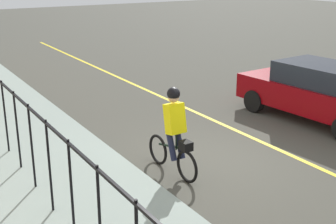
# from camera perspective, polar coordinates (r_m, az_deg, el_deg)

# --- Properties ---
(ground_plane) EXTENTS (80.00, 80.00, 0.00)m
(ground_plane) POSITION_cam_1_polar(r_m,az_deg,el_deg) (10.17, 5.84, -5.90)
(ground_plane) COLOR #43423A
(lane_line_centre) EXTENTS (36.00, 0.12, 0.01)m
(lane_line_centre) POSITION_cam_1_polar(r_m,az_deg,el_deg) (11.15, 12.40, -4.04)
(lane_line_centre) COLOR yellow
(lane_line_centre) RESTS_ON ground
(sidewalk) EXTENTS (40.00, 3.20, 0.15)m
(sidewalk) POSITION_cam_1_polar(r_m,az_deg,el_deg) (8.67, -12.60, -10.09)
(sidewalk) COLOR gray
(sidewalk) RESTS_ON ground
(iron_fence) EXTENTS (15.20, 0.04, 1.60)m
(iron_fence) POSITION_cam_1_polar(r_m,az_deg,el_deg) (9.02, -17.62, -1.44)
(iron_fence) COLOR black
(iron_fence) RESTS_ON sidewalk
(cyclist_lead) EXTENTS (1.71, 0.37, 1.83)m
(cyclist_lead) POSITION_cam_1_polar(r_m,az_deg,el_deg) (9.10, 0.78, -2.52)
(cyclist_lead) COLOR black
(cyclist_lead) RESTS_ON ground
(patrol_sedan) EXTENTS (4.52, 2.18, 1.58)m
(patrol_sedan) POSITION_cam_1_polar(r_m,az_deg,el_deg) (13.08, 18.30, 2.50)
(patrol_sedan) COLOR maroon
(patrol_sedan) RESTS_ON ground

